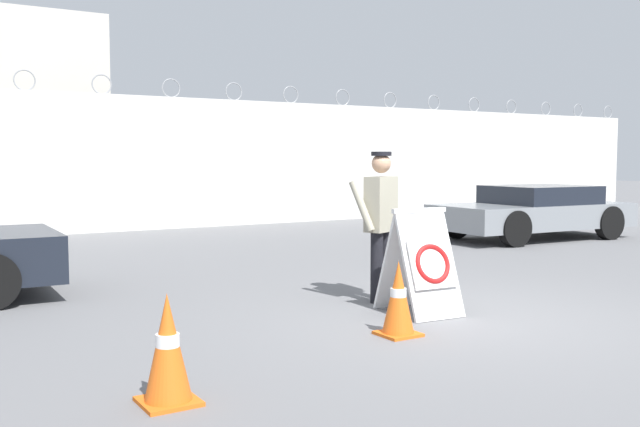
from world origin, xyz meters
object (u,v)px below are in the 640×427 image
object	(u,v)px
security_guard	(381,218)
traffic_cone_near	(168,349)
barricade_sign	(422,261)
traffic_cone_mid	(398,299)
parked_car_far_side	(534,211)

from	to	relation	value
security_guard	traffic_cone_near	xyz separation A→B (m)	(-3.40, -2.10, -0.62)
barricade_sign	traffic_cone_near	size ratio (longest dim) A/B	1.50
security_guard	traffic_cone_mid	world-z (taller)	security_guard
traffic_cone_near	traffic_cone_mid	world-z (taller)	traffic_cone_near
security_guard	traffic_cone_near	distance (m)	4.05
security_guard	parked_car_far_side	distance (m)	7.81
traffic_cone_near	parked_car_far_side	distance (m)	11.79
security_guard	parked_car_far_side	xyz separation A→B (m)	(6.86, 3.71, -0.41)
traffic_cone_near	barricade_sign	bearing A→B (deg)	21.28
barricade_sign	traffic_cone_mid	bearing A→B (deg)	-137.83
parked_car_far_side	traffic_cone_mid	bearing A→B (deg)	36.90
traffic_cone_near	traffic_cone_mid	distance (m)	2.65
security_guard	traffic_cone_near	world-z (taller)	security_guard
barricade_sign	traffic_cone_near	distance (m)	3.64
traffic_cone_near	parked_car_far_side	xyz separation A→B (m)	(10.26, 5.81, 0.21)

